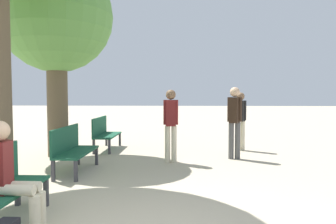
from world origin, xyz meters
The scene contains 7 objects.
bench_row_1 centered at (-1.82, 3.30, 0.52)m, with size 0.51×1.51×0.93m.
bench_row_2 centered at (-1.82, 6.00, 0.52)m, with size 0.51×1.51×0.93m.
tree_row_1 centered at (-2.77, 5.00, 3.50)m, with size 2.84×2.84×4.99m.
person_seated centered at (-1.57, 0.49, 0.68)m, with size 0.61×0.35×1.29m.
pedestrian_near centered at (1.69, 4.84, 1.01)m, with size 0.36×0.31×1.76m.
pedestrian_mid centered at (2.05, 6.09, 0.94)m, with size 0.33×0.28×1.64m.
pedestrian_far centered at (0.15, 4.35, 0.97)m, with size 0.34×0.23×1.69m.
Camera 1 is at (0.44, -3.19, 1.60)m, focal length 35.00 mm.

